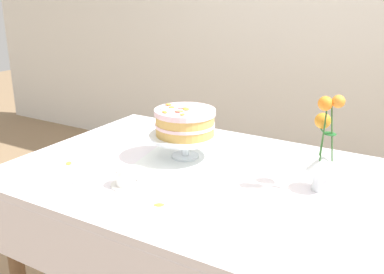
% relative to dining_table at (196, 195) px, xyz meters
% --- Properties ---
extents(dining_table, '(1.40, 1.00, 0.74)m').
position_rel_dining_table_xyz_m(dining_table, '(0.00, 0.00, 0.00)').
color(dining_table, white).
rests_on(dining_table, ground).
extents(linen_napkin, '(0.37, 0.37, 0.00)m').
position_rel_dining_table_xyz_m(linen_napkin, '(-0.12, 0.11, 0.09)').
color(linen_napkin, white).
rests_on(linen_napkin, dining_table).
extents(cake_stand, '(0.29, 0.29, 0.10)m').
position_rel_dining_table_xyz_m(cake_stand, '(-0.12, 0.11, 0.17)').
color(cake_stand, silver).
rests_on(cake_stand, linen_napkin).
extents(layer_cake, '(0.24, 0.24, 0.11)m').
position_rel_dining_table_xyz_m(layer_cake, '(-0.12, 0.11, 0.24)').
color(layer_cake, tan).
rests_on(layer_cake, cake_stand).
extents(flower_vase, '(0.11, 0.12, 0.34)m').
position_rel_dining_table_xyz_m(flower_vase, '(0.43, 0.10, 0.23)').
color(flower_vase, silver).
rests_on(flower_vase, dining_table).
extents(teacup, '(0.12, 0.12, 0.06)m').
position_rel_dining_table_xyz_m(teacup, '(-0.15, -0.22, 0.12)').
color(teacup, white).
rests_on(teacup, dining_table).
extents(loose_petal_0, '(0.04, 0.04, 0.00)m').
position_rel_dining_table_xyz_m(loose_petal_0, '(-0.47, -0.17, 0.09)').
color(loose_petal_0, yellow).
rests_on(loose_petal_0, dining_table).
extents(loose_petal_1, '(0.03, 0.04, 0.00)m').
position_rel_dining_table_xyz_m(loose_petal_1, '(-0.32, -0.28, 0.09)').
color(loose_petal_1, pink).
rests_on(loose_petal_1, dining_table).
extents(loose_petal_2, '(0.04, 0.04, 0.00)m').
position_rel_dining_table_xyz_m(loose_petal_2, '(0.03, -0.28, 0.09)').
color(loose_petal_2, yellow).
rests_on(loose_petal_2, dining_table).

